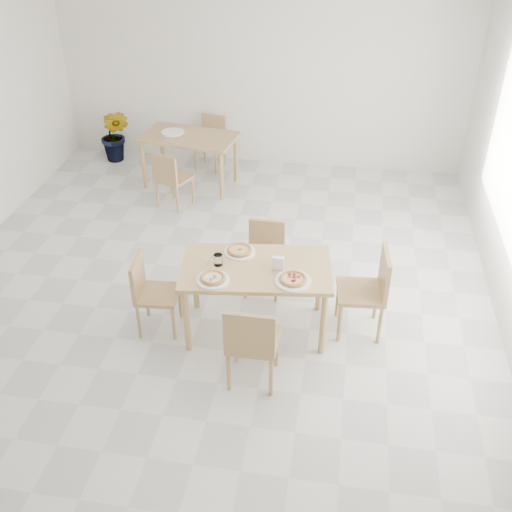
% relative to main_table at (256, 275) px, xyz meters
% --- Properties ---
extents(main_table, '(1.50, 0.97, 0.75)m').
position_rel_main_table_xyz_m(main_table, '(0.00, 0.00, 0.00)').
color(main_table, tan).
rests_on(main_table, ground).
extents(chair_south, '(0.43, 0.43, 0.88)m').
position_rel_main_table_xyz_m(chair_south, '(0.09, -0.76, -0.15)').
color(chair_south, '#A38051').
rests_on(chair_south, ground).
extents(chair_north, '(0.40, 0.40, 0.78)m').
position_rel_main_table_xyz_m(chair_north, '(-0.02, 0.72, -0.21)').
color(chair_north, '#A38051').
rests_on(chair_north, ground).
extents(chair_west, '(0.43, 0.43, 0.81)m').
position_rel_main_table_xyz_m(chair_west, '(-1.02, -0.14, -0.19)').
color(chair_west, '#A38051').
rests_on(chair_west, ground).
extents(chair_east, '(0.49, 0.49, 0.91)m').
position_rel_main_table_xyz_m(chair_east, '(1.08, 0.17, -0.14)').
color(chair_east, '#A38051').
rests_on(chair_east, ground).
extents(plate_margherita, '(0.30, 0.30, 0.02)m').
position_rel_main_table_xyz_m(plate_margherita, '(-0.19, 0.21, 0.10)').
color(plate_margherita, white).
rests_on(plate_margherita, main_table).
extents(plate_mushroom, '(0.30, 0.30, 0.02)m').
position_rel_main_table_xyz_m(plate_mushroom, '(-0.35, -0.28, 0.10)').
color(plate_mushroom, white).
rests_on(plate_mushroom, main_table).
extents(plate_pepperoni, '(0.33, 0.33, 0.02)m').
position_rel_main_table_xyz_m(plate_pepperoni, '(0.37, -0.18, 0.10)').
color(plate_pepperoni, white).
rests_on(plate_pepperoni, main_table).
extents(pizza_margherita, '(0.25, 0.25, 0.03)m').
position_rel_main_table_xyz_m(pizza_margherita, '(-0.19, 0.21, 0.12)').
color(pizza_margherita, tan).
rests_on(pizza_margherita, plate_margherita).
extents(pizza_mushroom, '(0.26, 0.26, 0.03)m').
position_rel_main_table_xyz_m(pizza_mushroom, '(-0.35, -0.28, 0.12)').
color(pizza_mushroom, tan).
rests_on(pizza_mushroom, plate_mushroom).
extents(pizza_pepperoni, '(0.28, 0.28, 0.03)m').
position_rel_main_table_xyz_m(pizza_pepperoni, '(0.37, -0.18, 0.12)').
color(pizza_pepperoni, tan).
rests_on(pizza_pepperoni, plate_pepperoni).
extents(tumbler_a, '(0.08, 0.08, 0.11)m').
position_rel_main_table_xyz_m(tumbler_a, '(-0.36, -0.02, 0.14)').
color(tumbler_a, white).
rests_on(tumbler_a, main_table).
extents(tumbler_b, '(0.07, 0.07, 0.10)m').
position_rel_main_table_xyz_m(tumbler_b, '(0.19, 0.01, 0.14)').
color(tumbler_b, white).
rests_on(tumbler_b, main_table).
extents(napkin_holder, '(0.12, 0.06, 0.14)m').
position_rel_main_table_xyz_m(napkin_holder, '(0.21, -0.01, 0.15)').
color(napkin_holder, silver).
rests_on(napkin_holder, main_table).
extents(fork_a, '(0.03, 0.17, 0.01)m').
position_rel_main_table_xyz_m(fork_a, '(-0.45, 0.04, 0.09)').
color(fork_a, silver).
rests_on(fork_a, main_table).
extents(fork_b, '(0.03, 0.18, 0.01)m').
position_rel_main_table_xyz_m(fork_b, '(0.15, 0.01, 0.09)').
color(fork_b, silver).
rests_on(fork_b, main_table).
extents(second_table, '(1.39, 0.92, 0.75)m').
position_rel_main_table_xyz_m(second_table, '(-1.44, 3.02, -0.01)').
color(second_table, '#A38051').
rests_on(second_table, ground).
extents(chair_back_s, '(0.51, 0.51, 0.80)m').
position_rel_main_table_xyz_m(chair_back_s, '(-1.52, 2.31, -0.20)').
color(chair_back_s, '#A38051').
rests_on(chair_back_s, ground).
extents(chair_back_n, '(0.46, 0.46, 0.78)m').
position_rel_main_table_xyz_m(chair_back_n, '(-1.29, 3.71, -0.21)').
color(chair_back_n, '#A38051').
rests_on(chair_back_n, ground).
extents(plate_empty, '(0.32, 0.32, 0.02)m').
position_rel_main_table_xyz_m(plate_empty, '(-1.69, 3.08, 0.10)').
color(plate_empty, white).
rests_on(plate_empty, second_table).
extents(potted_plant, '(0.50, 0.42, 0.84)m').
position_rel_main_table_xyz_m(potted_plant, '(-2.79, 3.65, -0.24)').
color(potted_plant, '#1D601C').
rests_on(potted_plant, ground).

